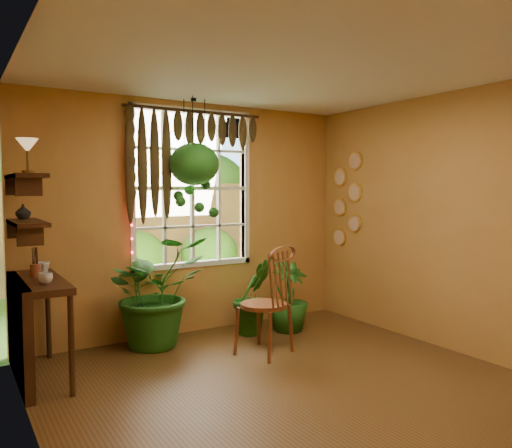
{
  "coord_description": "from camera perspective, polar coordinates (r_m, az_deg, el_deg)",
  "views": [
    {
      "loc": [
        -2.45,
        -3.12,
        1.69
      ],
      "look_at": [
        0.19,
        1.15,
        1.34
      ],
      "focal_mm": 35.0,
      "sensor_mm": 36.0,
      "label": 1
    }
  ],
  "objects": [
    {
      "name": "window",
      "position": [
        5.93,
        -7.33,
        4.06
      ],
      "size": [
        1.52,
        0.1,
        1.86
      ],
      "color": "white",
      "rests_on": "wall_back"
    },
    {
      "name": "potted_plant_right",
      "position": [
        6.01,
        3.68,
        -8.16
      ],
      "size": [
        0.58,
        0.58,
        0.85
      ],
      "primitive_type": "imported",
      "rotation": [
        0.0,
        0.0,
        0.24
      ],
      "color": "#1B4813",
      "rests_on": "floor"
    },
    {
      "name": "potted_plant_mid",
      "position": [
        5.88,
        -0.29,
        -8.17
      ],
      "size": [
        0.5,
        0.41,
        0.9
      ],
      "primitive_type": "imported",
      "rotation": [
        0.0,
        0.0,
        -0.01
      ],
      "color": "#1B4813",
      "rests_on": "floor"
    },
    {
      "name": "wall_right",
      "position": [
        5.45,
        23.22,
        0.09
      ],
      "size": [
        0.0,
        4.5,
        4.5
      ],
      "primitive_type": "plane",
      "rotation": [
        1.57,
        0.0,
        -1.57
      ],
      "color": "#BC8340",
      "rests_on": "floor"
    },
    {
      "name": "wall_back",
      "position": [
        5.91,
        -7.17,
        0.67
      ],
      "size": [
        4.0,
        0.0,
        4.0
      ],
      "primitive_type": "plane",
      "rotation": [
        1.57,
        0.0,
        0.0
      ],
      "color": "#BC8340",
      "rests_on": "floor"
    },
    {
      "name": "ceiling",
      "position": [
        4.09,
        6.59,
        18.26
      ],
      "size": [
        4.5,
        4.5,
        0.0
      ],
      "primitive_type": "plane",
      "rotation": [
        3.14,
        0.0,
        0.0
      ],
      "color": "silver",
      "rests_on": "wall_back"
    },
    {
      "name": "cup_a",
      "position": [
        4.55,
        -22.92,
        -5.73
      ],
      "size": [
        0.15,
        0.15,
        0.09
      ],
      "primitive_type": "imported",
      "rotation": [
        0.0,
        0.0,
        -0.37
      ],
      "color": "silver",
      "rests_on": "counter_ledge"
    },
    {
      "name": "potted_plant_left",
      "position": [
        5.51,
        -11.4,
        -7.5
      ],
      "size": [
        1.15,
        1.02,
        1.2
      ],
      "primitive_type": "imported",
      "rotation": [
        0.0,
        0.0,
        0.08
      ],
      "color": "#1B4813",
      "rests_on": "floor"
    },
    {
      "name": "cup_b",
      "position": [
        5.07,
        -23.17,
        -4.65
      ],
      "size": [
        0.13,
        0.13,
        0.11
      ],
      "primitive_type": "imported",
      "rotation": [
        0.0,
        0.0,
        0.05
      ],
      "color": "beige",
      "rests_on": "counter_ledge"
    },
    {
      "name": "backyard",
      "position": [
        10.35,
        -16.66,
        1.58
      ],
      "size": [
        14.0,
        10.0,
        12.0
      ],
      "color": "#265317",
      "rests_on": "ground"
    },
    {
      "name": "wall_plates",
      "position": [
        6.61,
        10.36,
        2.72
      ],
      "size": [
        0.04,
        0.32,
        1.1
      ],
      "primitive_type": null,
      "color": "beige",
      "rests_on": "wall_right"
    },
    {
      "name": "floor",
      "position": [
        4.31,
        6.29,
        -19.11
      ],
      "size": [
        4.5,
        4.5,
        0.0
      ],
      "primitive_type": "plane",
      "color": "brown",
      "rests_on": "ground"
    },
    {
      "name": "shelf_upper",
      "position": [
        4.75,
        -24.85,
        4.96
      ],
      "size": [
        0.25,
        0.9,
        0.04
      ],
      "primitive_type": "cube",
      "color": "#35200E",
      "rests_on": "wall_left"
    },
    {
      "name": "string_lights",
      "position": [
        5.57,
        -14.1,
        4.5
      ],
      "size": [
        0.03,
        0.03,
        1.54
      ],
      "primitive_type": null,
      "color": "#FF2633",
      "rests_on": "window"
    },
    {
      "name": "valance_vine",
      "position": [
        5.81,
        -7.65,
        9.76
      ],
      "size": [
        1.7,
        0.12,
        1.1
      ],
      "color": "#35200E",
      "rests_on": "window"
    },
    {
      "name": "shelf_vase",
      "position": [
        5.03,
        -25.07,
        1.29
      ],
      "size": [
        0.13,
        0.13,
        0.14
      ],
      "primitive_type": "imported",
      "rotation": [
        0.0,
        0.0,
        0.04
      ],
      "color": "#B2AD99",
      "rests_on": "shelf_lower"
    },
    {
      "name": "counter_ledge",
      "position": [
        4.88,
        -24.82,
        -9.86
      ],
      "size": [
        0.4,
        1.2,
        0.9
      ],
      "color": "#35200E",
      "rests_on": "floor"
    },
    {
      "name": "windsor_chair",
      "position": [
        5.19,
        1.25,
        -10.7
      ],
      "size": [
        0.64,
        0.65,
        1.29
      ],
      "rotation": [
        0.0,
        0.0,
        0.42
      ],
      "color": "brown",
      "rests_on": "floor"
    },
    {
      "name": "hanging_basket",
      "position": [
        5.65,
        -7.07,
        6.18
      ],
      "size": [
        0.56,
        0.56,
        1.35
      ],
      "color": "black",
      "rests_on": "ceiling"
    },
    {
      "name": "wall_left",
      "position": [
        3.17,
        -23.36,
        -2.49
      ],
      "size": [
        0.0,
        4.5,
        4.5
      ],
      "primitive_type": "plane",
      "rotation": [
        1.57,
        0.0,
        1.57
      ],
      "color": "#BC8340",
      "rests_on": "floor"
    },
    {
      "name": "tiffany_lamp",
      "position": [
        4.71,
        -24.68,
        7.92
      ],
      "size": [
        0.18,
        0.18,
        0.3
      ],
      "color": "brown",
      "rests_on": "shelf_upper"
    },
    {
      "name": "shelf_lower",
      "position": [
        4.76,
        -24.71,
        0.14
      ],
      "size": [
        0.25,
        0.9,
        0.04
      ],
      "primitive_type": "cube",
      "color": "#35200E",
      "rests_on": "wall_left"
    },
    {
      "name": "brush_jar",
      "position": [
        4.94,
        -23.92,
        -3.99
      ],
      "size": [
        0.09,
        0.09,
        0.34
      ],
      "color": "brown",
      "rests_on": "counter_ledge"
    }
  ]
}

